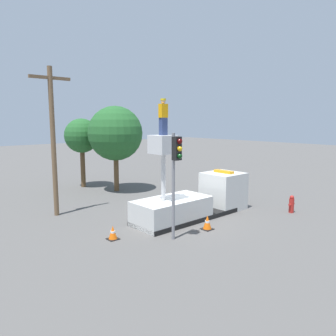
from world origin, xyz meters
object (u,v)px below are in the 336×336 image
at_px(traffic_light_pole, 176,165).
at_px(traffic_cone_rear, 113,233).
at_px(fire_hydrant, 292,204).
at_px(tree_left_bg, 115,134).
at_px(traffic_cone_curbside, 207,223).
at_px(tree_right_bg, 82,136).
at_px(worker, 163,117).
at_px(bucket_truck, 195,200).
at_px(utility_pole, 53,137).

bearing_deg(traffic_light_pole, traffic_cone_rear, 136.53).
height_order(traffic_light_pole, fire_hydrant, traffic_light_pole).
bearing_deg(tree_left_bg, traffic_cone_curbside, -98.34).
xyz_separation_m(fire_hydrant, traffic_cone_curbside, (-5.78, 1.26, -0.16)).
height_order(traffic_light_pole, traffic_cone_curbside, traffic_light_pole).
xyz_separation_m(fire_hydrant, tree_right_bg, (-5.41, 14.62, 3.50)).
distance_m(traffic_cone_curbside, tree_left_bg, 11.17).
xyz_separation_m(worker, fire_hydrant, (6.92, -3.19, -4.91)).
bearing_deg(traffic_cone_curbside, bucket_truck, 58.94).
xyz_separation_m(tree_left_bg, utility_pole, (-5.97, -3.17, 0.08)).
xyz_separation_m(traffic_light_pole, utility_pole, (-2.33, 7.20, 1.00)).
bearing_deg(traffic_light_pole, tree_right_bg, 79.45).
relative_size(fire_hydrant, traffic_cone_curbside, 1.44).
bearing_deg(tree_right_bg, bucket_truck, -86.03).
height_order(fire_hydrant, traffic_cone_curbside, fire_hydrant).
distance_m(worker, tree_right_bg, 11.62).
bearing_deg(utility_pole, bucket_truck, -43.08).
bearing_deg(bucket_truck, fire_hydrant, -34.62).
distance_m(bucket_truck, utility_pole, 8.42).
distance_m(traffic_cone_rear, tree_left_bg, 10.92).
bearing_deg(traffic_cone_rear, bucket_truck, 0.43).
bearing_deg(utility_pole, worker, -57.73).
bearing_deg(traffic_cone_curbside, utility_pole, 121.81).
height_order(traffic_light_pole, utility_pole, utility_pole).
bearing_deg(worker, tree_left_bg, 72.49).
relative_size(bucket_truck, tree_right_bg, 1.35).
distance_m(bucket_truck, tree_right_bg, 11.87).
bearing_deg(tree_right_bg, traffic_cone_curbside, -91.58).
bearing_deg(traffic_light_pole, traffic_cone_curbside, 0.55).
height_order(bucket_truck, utility_pole, utility_pole).
height_order(worker, traffic_cone_curbside, worker).
relative_size(traffic_cone_rear, tree_right_bg, 0.12).
distance_m(fire_hydrant, tree_left_bg, 12.93).
height_order(bucket_truck, tree_left_bg, tree_left_bg).
distance_m(fire_hydrant, utility_pole, 13.81).
height_order(fire_hydrant, utility_pole, utility_pole).
bearing_deg(traffic_cone_rear, traffic_cone_curbside, -24.55).
relative_size(traffic_light_pole, traffic_cone_rear, 7.56).
distance_m(fire_hydrant, traffic_cone_curbside, 5.92).
bearing_deg(fire_hydrant, traffic_light_pole, 171.10).
relative_size(traffic_cone_rear, utility_pole, 0.08).
distance_m(worker, traffic_cone_curbside, 5.54).
xyz_separation_m(traffic_cone_rear, tree_left_bg, (5.66, 8.46, 3.97)).
height_order(traffic_light_pole, tree_right_bg, tree_right_bg).
distance_m(fire_hydrant, traffic_cone_rear, 10.41).
xyz_separation_m(tree_left_bg, tree_right_bg, (-1.15, 3.02, -0.27)).
xyz_separation_m(bucket_truck, fire_hydrant, (4.62, -3.19, -0.42)).
height_order(traffic_cone_rear, traffic_cone_curbside, traffic_cone_curbside).
distance_m(bucket_truck, traffic_cone_rear, 5.34).
height_order(worker, tree_right_bg, worker).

